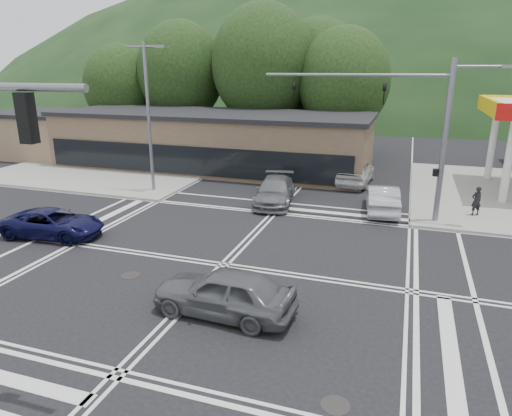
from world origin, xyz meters
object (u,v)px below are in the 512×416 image
(car_blue_west, at_px, (53,223))
(car_queue_a, at_px, (382,199))
(car_northbound, at_px, (275,191))
(car_queue_b, at_px, (356,172))
(car_grey_center, at_px, (224,292))
(pedestrian, at_px, (476,201))

(car_blue_west, relative_size, car_queue_a, 1.01)
(car_queue_a, distance_m, car_northbound, 6.00)
(car_queue_a, distance_m, car_queue_b, 6.26)
(car_grey_center, relative_size, pedestrian, 2.99)
(car_blue_west, relative_size, car_queue_b, 0.92)
(car_blue_west, bearing_deg, car_grey_center, -117.43)
(car_northbound, distance_m, pedestrian, 10.73)
(car_grey_center, xyz_separation_m, car_queue_a, (4.03, 12.68, -0.03))
(car_grey_center, relative_size, car_queue_b, 0.91)
(car_northbound, bearing_deg, car_grey_center, -90.20)
(car_grey_center, relative_size, car_queue_a, 1.00)
(car_northbound, relative_size, pedestrian, 3.29)
(car_blue_west, bearing_deg, pedestrian, -70.00)
(pedestrian, bearing_deg, car_queue_b, -65.84)
(car_blue_west, height_order, car_northbound, car_northbound)
(car_queue_a, height_order, car_northbound, car_queue_a)
(car_blue_west, distance_m, car_queue_a, 16.68)
(car_blue_west, relative_size, pedestrian, 3.02)
(car_grey_center, distance_m, car_queue_b, 18.66)
(car_queue_b, bearing_deg, pedestrian, 145.44)
(car_grey_center, height_order, car_northbound, car_grey_center)
(car_blue_west, xyz_separation_m, car_grey_center, (10.20, -3.98, 0.14))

